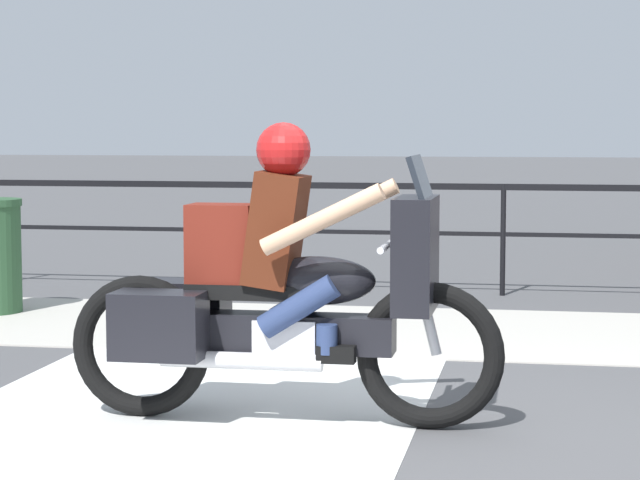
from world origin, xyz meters
TOP-DOWN VIEW (x-y plane):
  - ground_plane at (0.00, 0.00)m, footprint 120.00×120.00m
  - sidewalk_band at (0.00, 3.40)m, footprint 44.00×2.40m
  - crosswalk_band at (-1.56, -0.20)m, footprint 2.60×6.00m
  - fence_railing at (0.00, 5.60)m, footprint 36.00×0.05m
  - motorcycle at (-1.00, 0.27)m, footprint 2.37×0.76m

SIDE VIEW (x-z plane):
  - ground_plane at x=0.00m, z-range 0.00..0.00m
  - crosswalk_band at x=-1.56m, z-range 0.00..0.01m
  - sidewalk_band at x=0.00m, z-range 0.00..0.01m
  - motorcycle at x=-1.00m, z-range -0.10..1.51m
  - fence_railing at x=0.00m, z-range 0.31..1.36m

